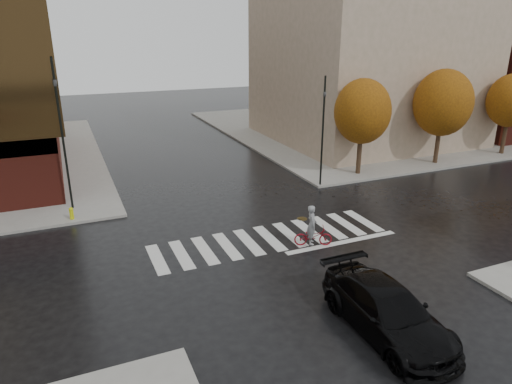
{
  "coord_description": "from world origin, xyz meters",
  "views": [
    {
      "loc": [
        -8.6,
        -17.83,
        9.59
      ],
      "look_at": [
        -0.17,
        1.79,
        2.0
      ],
      "focal_mm": 32.0,
      "sensor_mm": 36.0,
      "label": 1
    }
  ],
  "objects_px": {
    "traffic_light_nw": "(61,124)",
    "cyclist": "(313,232)",
    "fire_hydrant": "(71,213)",
    "traffic_light_ne": "(323,125)",
    "sedan": "(387,311)"
  },
  "relations": [
    {
      "from": "traffic_light_nw",
      "to": "traffic_light_ne",
      "type": "relative_size",
      "value": 1.19
    },
    {
      "from": "sedan",
      "to": "fire_hydrant",
      "type": "bearing_deg",
      "value": 123.35
    },
    {
      "from": "cyclist",
      "to": "fire_hydrant",
      "type": "xyz_separation_m",
      "value": [
        -10.28,
        7.5,
        -0.18
      ]
    },
    {
      "from": "fire_hydrant",
      "to": "traffic_light_nw",
      "type": "bearing_deg",
      "value": 86.78
    },
    {
      "from": "traffic_light_nw",
      "to": "traffic_light_ne",
      "type": "bearing_deg",
      "value": 93.64
    },
    {
      "from": "fire_hydrant",
      "to": "traffic_light_ne",
      "type": "bearing_deg",
      "value": -0.76
    },
    {
      "from": "fire_hydrant",
      "to": "cyclist",
      "type": "bearing_deg",
      "value": -36.11
    },
    {
      "from": "sedan",
      "to": "traffic_light_nw",
      "type": "height_order",
      "value": "traffic_light_nw"
    },
    {
      "from": "cyclist",
      "to": "traffic_light_ne",
      "type": "bearing_deg",
      "value": -10.56
    },
    {
      "from": "cyclist",
      "to": "traffic_light_nw",
      "type": "distance_m",
      "value": 14.4
    },
    {
      "from": "traffic_light_ne",
      "to": "traffic_light_nw",
      "type": "bearing_deg",
      "value": -10.32
    },
    {
      "from": "traffic_light_nw",
      "to": "fire_hydrant",
      "type": "height_order",
      "value": "traffic_light_nw"
    },
    {
      "from": "traffic_light_nw",
      "to": "cyclist",
      "type": "bearing_deg",
      "value": 58.82
    },
    {
      "from": "cyclist",
      "to": "traffic_light_ne",
      "type": "xyz_separation_m",
      "value": [
        4.78,
        7.3,
        3.33
      ]
    },
    {
      "from": "cyclist",
      "to": "traffic_light_ne",
      "type": "distance_m",
      "value": 9.34
    }
  ]
}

